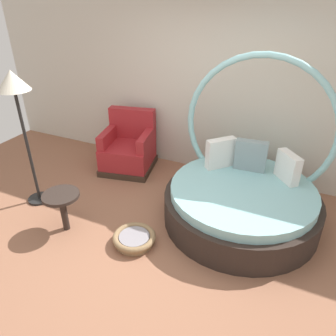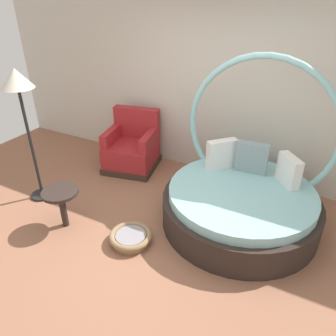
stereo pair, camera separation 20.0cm
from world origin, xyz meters
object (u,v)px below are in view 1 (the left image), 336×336
(red_armchair, at_px, (129,149))
(floor_lamp, at_px, (15,94))
(pet_basket, at_px, (134,239))
(side_table, at_px, (62,201))
(round_daybed, at_px, (243,193))

(red_armchair, relative_size, floor_lamp, 0.52)
(red_armchair, relative_size, pet_basket, 1.85)
(red_armchair, xyz_separation_m, side_table, (0.10, -1.72, 0.10))
(pet_basket, height_order, side_table, side_table)
(red_armchair, bearing_deg, pet_basket, -57.61)
(round_daybed, height_order, side_table, round_daybed)
(red_armchair, distance_m, pet_basket, 1.90)
(round_daybed, distance_m, floor_lamp, 3.05)
(red_armchair, distance_m, side_table, 1.72)
(side_table, xyz_separation_m, floor_lamp, (-0.78, 0.34, 1.11))
(red_armchair, height_order, side_table, red_armchair)
(round_daybed, xyz_separation_m, red_armchair, (-2.02, 0.55, -0.04))
(floor_lamp, bearing_deg, side_table, -23.81)
(red_armchair, xyz_separation_m, pet_basket, (1.01, -1.59, -0.26))
(round_daybed, bearing_deg, red_armchair, 164.90)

